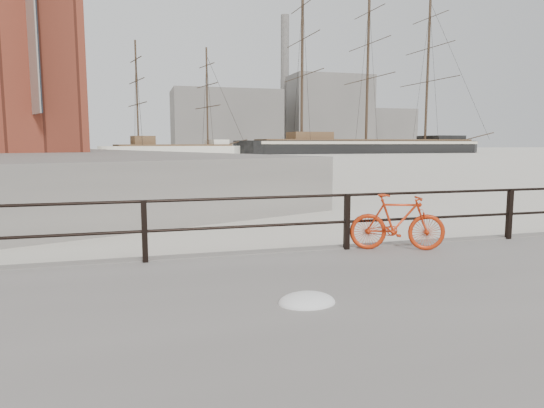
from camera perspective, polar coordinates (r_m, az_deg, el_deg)
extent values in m
plane|color=white|center=(10.94, 25.37, -5.36)|extent=(400.00, 400.00, 0.00)
imported|color=#BC2D0C|center=(8.87, 14.54, -2.07)|extent=(1.65, 0.81, 1.01)
ellipsoid|color=white|center=(5.87, 4.13, -10.37)|extent=(0.70, 0.55, 0.25)
cube|color=gray|center=(150.61, -5.48, 9.73)|extent=(32.00, 18.00, 18.00)
cube|color=gray|center=(165.41, 6.41, 10.53)|extent=(26.00, 20.00, 24.00)
cube|color=gray|center=(179.53, 12.66, 8.54)|extent=(20.00, 16.00, 14.00)
cylinder|color=gray|center=(166.63, 1.51, 14.00)|extent=(2.80, 2.80, 44.00)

